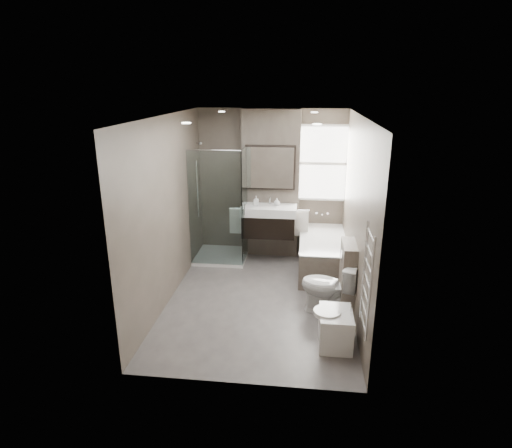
# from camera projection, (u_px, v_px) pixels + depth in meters

# --- Properties ---
(room) EXTENTS (2.70, 3.90, 2.70)m
(room) POSITION_uv_depth(u_px,v_px,m) (260.00, 213.00, 5.87)
(room) COLOR #5A5553
(room) RESTS_ON ground
(vanity_pier) EXTENTS (1.00, 0.25, 2.60)m
(vanity_pier) POSITION_uv_depth(u_px,v_px,m) (271.00, 184.00, 7.55)
(vanity_pier) COLOR #595046
(vanity_pier) RESTS_ON ground
(vanity) EXTENTS (0.95, 0.47, 0.66)m
(vanity) POSITION_uv_depth(u_px,v_px,m) (269.00, 221.00, 7.39)
(vanity) COLOR black
(vanity) RESTS_ON vanity_pier
(mirror_cabinet) EXTENTS (0.86, 0.08, 0.76)m
(mirror_cabinet) POSITION_uv_depth(u_px,v_px,m) (270.00, 168.00, 7.29)
(mirror_cabinet) COLOR black
(mirror_cabinet) RESTS_ON vanity_pier
(towel_left) EXTENTS (0.24, 0.06, 0.44)m
(towel_left) POSITION_uv_depth(u_px,v_px,m) (237.00, 221.00, 7.44)
(towel_left) COLOR silver
(towel_left) RESTS_ON vanity_pier
(towel_right) EXTENTS (0.24, 0.06, 0.44)m
(towel_right) POSITION_uv_depth(u_px,v_px,m) (301.00, 223.00, 7.32)
(towel_right) COLOR silver
(towel_right) RESTS_ON vanity_pier
(shower_enclosure) EXTENTS (0.90, 0.90, 2.00)m
(shower_enclosure) POSITION_uv_depth(u_px,v_px,m) (226.00, 234.00, 7.48)
(shower_enclosure) COLOR white
(shower_enclosure) RESTS_ON ground
(bathtub) EXTENTS (0.75, 1.60, 0.57)m
(bathtub) POSITION_uv_depth(u_px,v_px,m) (322.00, 253.00, 7.12)
(bathtub) COLOR #595046
(bathtub) RESTS_ON ground
(window) EXTENTS (0.98, 0.06, 1.33)m
(window) POSITION_uv_depth(u_px,v_px,m) (323.00, 163.00, 7.43)
(window) COLOR white
(window) RESTS_ON room
(toilet) EXTENTS (0.86, 0.64, 0.78)m
(toilet) POSITION_uv_depth(u_px,v_px,m) (329.00, 287.00, 5.76)
(toilet) COLOR white
(toilet) RESTS_ON ground
(cistern_box) EXTENTS (0.19, 0.55, 1.00)m
(cistern_box) POSITION_uv_depth(u_px,v_px,m) (347.00, 278.00, 5.75)
(cistern_box) COLOR #595046
(cistern_box) RESTS_ON ground
(bidet) EXTENTS (0.46, 0.54, 0.55)m
(bidet) POSITION_uv_depth(u_px,v_px,m) (335.00, 327.00, 5.10)
(bidet) COLOR white
(bidet) RESTS_ON ground
(towel_radiator) EXTENTS (0.03, 0.49, 1.10)m
(towel_radiator) POSITION_uv_depth(u_px,v_px,m) (367.00, 280.00, 4.28)
(towel_radiator) COLOR silver
(towel_radiator) RESTS_ON room
(soap_bottle_a) EXTENTS (0.08, 0.08, 0.17)m
(soap_bottle_a) POSITION_uv_depth(u_px,v_px,m) (256.00, 201.00, 7.30)
(soap_bottle_a) COLOR white
(soap_bottle_a) RESTS_ON vanity
(soap_bottle_b) EXTENTS (0.11, 0.11, 0.14)m
(soap_bottle_b) POSITION_uv_depth(u_px,v_px,m) (277.00, 202.00, 7.31)
(soap_bottle_b) COLOR white
(soap_bottle_b) RESTS_ON vanity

